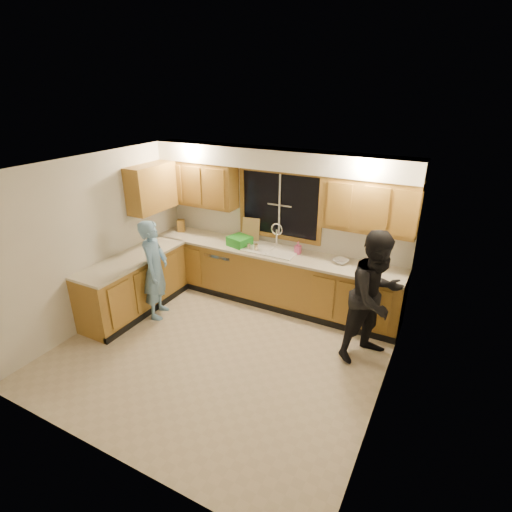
% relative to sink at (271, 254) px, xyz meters
% --- Properties ---
extents(floor, '(4.20, 4.20, 0.00)m').
position_rel_sink_xyz_m(floor, '(0.00, -1.60, -0.86)').
color(floor, beige).
rests_on(floor, ground).
extents(ceiling, '(4.20, 4.20, 0.00)m').
position_rel_sink_xyz_m(ceiling, '(0.00, -1.60, 1.64)').
color(ceiling, silver).
extents(wall_back, '(4.20, 0.00, 4.20)m').
position_rel_sink_xyz_m(wall_back, '(0.00, 0.30, 0.39)').
color(wall_back, silver).
rests_on(wall_back, ground).
extents(wall_left, '(0.00, 3.80, 3.80)m').
position_rel_sink_xyz_m(wall_left, '(-2.10, -1.60, 0.39)').
color(wall_left, silver).
rests_on(wall_left, ground).
extents(wall_right, '(0.00, 3.80, 3.80)m').
position_rel_sink_xyz_m(wall_right, '(2.10, -1.60, 0.39)').
color(wall_right, silver).
rests_on(wall_right, ground).
extents(base_cabinets_back, '(4.20, 0.60, 0.88)m').
position_rel_sink_xyz_m(base_cabinets_back, '(0.00, -0.00, -0.42)').
color(base_cabinets_back, olive).
rests_on(base_cabinets_back, ground).
extents(base_cabinets_left, '(0.60, 1.90, 0.88)m').
position_rel_sink_xyz_m(base_cabinets_left, '(-1.80, -1.25, -0.42)').
color(base_cabinets_left, olive).
rests_on(base_cabinets_left, ground).
extents(countertop_back, '(4.20, 0.63, 0.04)m').
position_rel_sink_xyz_m(countertop_back, '(0.00, -0.02, 0.04)').
color(countertop_back, beige).
rests_on(countertop_back, base_cabinets_back).
extents(countertop_left, '(0.63, 1.90, 0.04)m').
position_rel_sink_xyz_m(countertop_left, '(-1.79, -1.25, 0.04)').
color(countertop_left, beige).
rests_on(countertop_left, base_cabinets_left).
extents(upper_cabinets_left, '(1.35, 0.33, 0.75)m').
position_rel_sink_xyz_m(upper_cabinets_left, '(-1.43, 0.13, 0.96)').
color(upper_cabinets_left, olive).
rests_on(upper_cabinets_left, wall_back).
extents(upper_cabinets_right, '(1.35, 0.33, 0.75)m').
position_rel_sink_xyz_m(upper_cabinets_right, '(1.43, 0.13, 0.96)').
color(upper_cabinets_right, olive).
rests_on(upper_cabinets_right, wall_back).
extents(upper_cabinets_return, '(0.33, 0.90, 0.75)m').
position_rel_sink_xyz_m(upper_cabinets_return, '(-1.94, -0.48, 0.96)').
color(upper_cabinets_return, olive).
rests_on(upper_cabinets_return, wall_left).
extents(soffit, '(4.20, 0.35, 0.30)m').
position_rel_sink_xyz_m(soffit, '(0.00, 0.12, 1.49)').
color(soffit, white).
rests_on(soffit, wall_back).
extents(window_frame, '(1.44, 0.03, 1.14)m').
position_rel_sink_xyz_m(window_frame, '(0.00, 0.29, 0.74)').
color(window_frame, black).
rests_on(window_frame, wall_back).
extents(sink, '(0.86, 0.52, 0.57)m').
position_rel_sink_xyz_m(sink, '(0.00, 0.00, 0.00)').
color(sink, white).
rests_on(sink, countertop_back).
extents(dishwasher, '(0.60, 0.56, 0.82)m').
position_rel_sink_xyz_m(dishwasher, '(-0.85, -0.01, -0.45)').
color(dishwasher, white).
rests_on(dishwasher, floor).
extents(stove, '(0.58, 0.75, 0.90)m').
position_rel_sink_xyz_m(stove, '(-1.80, -1.82, -0.41)').
color(stove, white).
rests_on(stove, floor).
extents(man, '(0.56, 0.67, 1.57)m').
position_rel_sink_xyz_m(man, '(-1.38, -1.21, -0.08)').
color(man, '#6B9CCA').
rests_on(man, floor).
extents(woman, '(1.04, 1.09, 1.77)m').
position_rel_sink_xyz_m(woman, '(1.81, -0.70, 0.02)').
color(woman, black).
rests_on(woman, floor).
extents(knife_block, '(0.15, 0.15, 0.22)m').
position_rel_sink_xyz_m(knife_block, '(-1.82, 0.05, 0.17)').
color(knife_block, olive).
rests_on(knife_block, countertop_back).
extents(cutting_board, '(0.31, 0.15, 0.40)m').
position_rel_sink_xyz_m(cutting_board, '(-0.49, 0.22, 0.26)').
color(cutting_board, tan).
rests_on(cutting_board, countertop_back).
extents(dish_crate, '(0.40, 0.38, 0.16)m').
position_rel_sink_xyz_m(dish_crate, '(-0.56, -0.05, 0.13)').
color(dish_crate, '#259027').
rests_on(dish_crate, countertop_back).
extents(soap_bottle, '(0.09, 0.09, 0.20)m').
position_rel_sink_xyz_m(soap_bottle, '(0.42, 0.08, 0.15)').
color(soap_bottle, '#D75187').
rests_on(soap_bottle, countertop_back).
extents(bowl, '(0.28, 0.28, 0.06)m').
position_rel_sink_xyz_m(bowl, '(1.13, 0.04, 0.08)').
color(bowl, silver).
rests_on(bowl, countertop_back).
extents(can_left, '(0.06, 0.06, 0.11)m').
position_rel_sink_xyz_m(can_left, '(-0.34, -0.15, 0.11)').
color(can_left, '#B9A88E').
rests_on(can_left, countertop_back).
extents(can_right, '(0.08, 0.08, 0.12)m').
position_rel_sink_xyz_m(can_right, '(-0.20, -0.15, 0.12)').
color(can_right, '#B9A88E').
rests_on(can_right, countertop_back).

